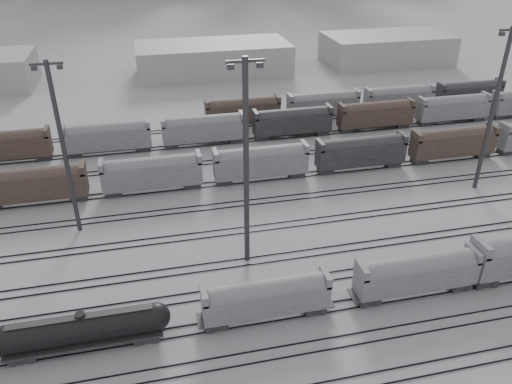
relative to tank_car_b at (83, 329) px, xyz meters
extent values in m
plane|color=#A2A1A6|center=(17.00, -1.00, -2.39)|extent=(900.00, 900.00, 0.00)
cube|color=black|center=(17.00, -5.72, -2.31)|extent=(220.00, 0.07, 0.16)
cube|color=black|center=(17.00, -4.28, -2.31)|extent=(220.00, 0.07, 0.16)
cube|color=black|center=(17.00, -0.72, -2.31)|extent=(220.00, 0.07, 0.16)
cube|color=black|center=(17.00, 0.72, -2.31)|extent=(220.00, 0.07, 0.16)
cube|color=black|center=(17.00, 4.28, -2.31)|extent=(220.00, 0.07, 0.16)
cube|color=black|center=(17.00, 5.72, -2.31)|extent=(220.00, 0.07, 0.16)
cube|color=black|center=(17.00, 9.28, -2.31)|extent=(220.00, 0.07, 0.16)
cube|color=black|center=(17.00, 10.72, -2.31)|extent=(220.00, 0.07, 0.16)
cube|color=black|center=(17.00, 16.28, -2.31)|extent=(220.00, 0.07, 0.16)
cube|color=black|center=(17.00, 17.72, -2.31)|extent=(220.00, 0.07, 0.16)
cube|color=black|center=(17.00, 23.28, -2.31)|extent=(220.00, 0.07, 0.16)
cube|color=black|center=(17.00, 24.72, -2.31)|extent=(220.00, 0.07, 0.16)
cube|color=black|center=(17.00, 30.28, -2.31)|extent=(220.00, 0.07, 0.16)
cube|color=black|center=(17.00, 31.72, -2.31)|extent=(220.00, 0.07, 0.16)
cube|color=black|center=(17.00, 38.28, -2.31)|extent=(220.00, 0.07, 0.16)
cube|color=black|center=(17.00, 39.72, -2.31)|extent=(220.00, 0.07, 0.16)
cube|color=black|center=(17.00, 46.28, -2.31)|extent=(220.00, 0.07, 0.16)
cube|color=black|center=(17.00, 47.72, -2.31)|extent=(220.00, 0.07, 0.16)
cube|color=black|center=(17.00, 54.28, -2.31)|extent=(220.00, 0.07, 0.16)
cube|color=black|center=(17.00, 55.72, -2.31)|extent=(220.00, 0.07, 0.16)
cube|color=black|center=(-5.77, 0.00, -1.86)|extent=(2.50, 2.02, 0.67)
cube|color=black|center=(5.77, 0.00, -1.86)|extent=(2.50, 2.02, 0.67)
cube|color=black|center=(0.00, 0.00, -1.38)|extent=(14.92, 2.60, 0.24)
cylinder|color=black|center=(0.00, 0.00, 0.16)|extent=(13.95, 2.79, 2.79)
sphere|color=black|center=(-6.98, 0.00, 0.16)|extent=(2.79, 2.79, 2.79)
sphere|color=black|center=(6.98, 0.00, 0.16)|extent=(2.79, 2.79, 2.79)
cylinder|color=black|center=(0.00, 0.00, 1.70)|extent=(0.96, 0.96, 0.48)
cube|color=black|center=(0.00, 0.00, 1.60)|extent=(13.47, 0.87, 0.06)
cube|color=black|center=(12.87, 0.00, -1.91)|extent=(2.30, 1.85, 0.62)
cube|color=black|center=(23.47, 0.00, -1.91)|extent=(2.30, 1.85, 0.62)
cube|color=gray|center=(18.17, 0.00, 0.17)|extent=(13.25, 2.65, 2.83)
cylinder|color=gray|center=(18.17, 0.00, 1.23)|extent=(12.01, 2.56, 2.56)
cube|color=gray|center=(11.81, 0.00, 1.93)|extent=(0.62, 2.65, 1.24)
cube|color=gray|center=(24.53, 0.00, 1.93)|extent=(0.62, 2.65, 1.24)
cone|color=black|center=(18.17, 0.00, -1.56)|extent=(2.12, 2.12, 0.79)
cube|color=black|center=(29.67, 0.00, -1.89)|extent=(2.40, 1.94, 0.65)
cube|color=black|center=(40.74, 0.00, -1.89)|extent=(2.40, 1.94, 0.65)
cube|color=gray|center=(35.21, 0.00, 0.28)|extent=(13.84, 2.77, 2.95)
cylinder|color=gray|center=(35.21, 0.00, 1.39)|extent=(12.55, 2.68, 2.68)
cube|color=gray|center=(28.56, 0.00, 2.13)|extent=(0.65, 2.77, 1.29)
cube|color=gray|center=(41.85, 0.00, 2.13)|extent=(0.65, 2.77, 1.29)
cone|color=black|center=(35.21, 0.00, -1.52)|extent=(2.21, 2.21, 0.83)
cube|color=black|center=(43.87, 0.00, -1.81)|extent=(2.77, 2.24, 0.75)
cube|color=gray|center=(42.59, 0.00, 2.82)|extent=(0.75, 3.20, 1.49)
cylinder|color=#333335|center=(-2.30, 22.13, 9.09)|extent=(0.59, 0.59, 22.96)
cube|color=#333335|center=(-2.30, 22.13, 20.11)|extent=(3.67, 0.28, 0.28)
cube|color=#333335|center=(-3.67, 22.13, 19.65)|extent=(0.64, 0.46, 0.46)
cube|color=#333335|center=(-0.92, 22.13, 19.65)|extent=(0.64, 0.46, 0.46)
cylinder|color=#333335|center=(18.40, 10.54, 10.10)|extent=(0.64, 0.64, 24.99)
cube|color=#333335|center=(18.40, 10.54, 22.10)|extent=(4.00, 0.30, 0.30)
cube|color=#333335|center=(16.90, 10.54, 21.60)|extent=(0.70, 0.50, 0.50)
cube|color=#333335|center=(19.90, 10.54, 21.60)|extent=(0.70, 0.50, 0.50)
cylinder|color=#333335|center=(57.01, 20.83, 9.82)|extent=(0.63, 0.63, 24.43)
cube|color=#333335|center=(57.01, 20.83, 21.54)|extent=(3.91, 0.29, 0.29)
cube|color=#333335|center=(55.54, 20.83, 21.05)|extent=(0.68, 0.49, 0.49)
cube|color=#4E3931|center=(-9.00, 31.00, 0.41)|extent=(15.00, 3.00, 5.60)
cube|color=gray|center=(8.00, 31.00, 0.41)|extent=(15.00, 3.00, 5.60)
cube|color=gray|center=(25.00, 31.00, 0.41)|extent=(15.00, 3.00, 5.60)
cube|color=black|center=(42.00, 31.00, 0.41)|extent=(15.00, 3.00, 5.60)
cube|color=#4E3931|center=(59.00, 31.00, 0.41)|extent=(15.00, 3.00, 5.60)
cube|color=#4E3931|center=(-16.00, 47.00, 0.41)|extent=(15.00, 3.00, 5.60)
cube|color=gray|center=(1.00, 47.00, 0.41)|extent=(15.00, 3.00, 5.60)
cube|color=gray|center=(18.00, 47.00, 0.41)|extent=(15.00, 3.00, 5.60)
cube|color=black|center=(35.00, 47.00, 0.41)|extent=(15.00, 3.00, 5.60)
cube|color=#4E3931|center=(52.00, 47.00, 0.41)|extent=(15.00, 3.00, 5.60)
cube|color=gray|center=(69.00, 47.00, 0.41)|extent=(15.00, 3.00, 5.60)
cube|color=#4E3931|center=(27.00, 55.00, 0.41)|extent=(15.00, 3.00, 5.60)
cube|color=gray|center=(44.00, 55.00, 0.41)|extent=(15.00, 3.00, 5.60)
cube|color=gray|center=(61.00, 55.00, 0.41)|extent=(15.00, 3.00, 5.60)
cube|color=black|center=(78.00, 55.00, 0.41)|extent=(15.00, 3.00, 5.60)
cube|color=#A8A8AB|center=(27.00, 94.00, 1.61)|extent=(40.00, 18.00, 8.00)
cube|color=#A8A8AB|center=(77.00, 94.00, 1.61)|extent=(35.00, 18.00, 8.00)
camera|label=1|loc=(8.28, -38.38, 34.78)|focal=35.00mm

